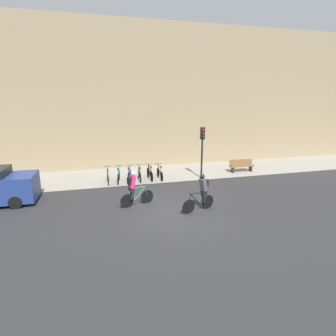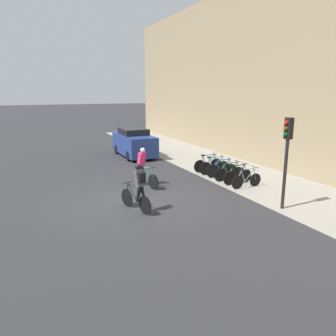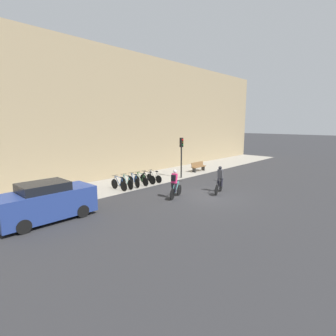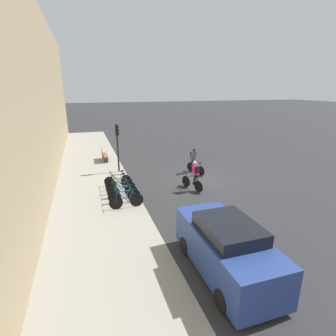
% 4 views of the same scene
% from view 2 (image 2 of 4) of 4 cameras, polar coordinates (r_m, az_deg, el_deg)
% --- Properties ---
extents(ground, '(200.00, 200.00, 0.00)m').
position_cam_2_polar(ground, '(13.11, -6.71, -5.80)').
color(ground, '#2B2B2D').
extents(kerb_strip, '(44.00, 4.50, 0.01)m').
position_cam_2_polar(kerb_strip, '(16.36, 16.41, -2.38)').
color(kerb_strip, gray).
rests_on(kerb_strip, ground).
extents(building_facade, '(44.00, 0.60, 10.52)m').
position_cam_2_polar(building_facade, '(17.62, 24.12, 15.40)').
color(building_facade, '#9E8966').
rests_on(building_facade, ground).
extents(cyclist_pink, '(1.70, 0.67, 1.78)m').
position_cam_2_polar(cyclist_pink, '(14.91, -4.41, 0.37)').
color(cyclist_pink, black).
rests_on(cyclist_pink, ground).
extents(cyclist_grey, '(1.73, 0.65, 1.78)m').
position_cam_2_polar(cyclist_grey, '(11.74, -5.19, -3.21)').
color(cyclist_grey, black).
rests_on(cyclist_grey, ground).
extents(parked_bike_0, '(0.46, 1.72, 0.98)m').
position_cam_2_polar(parked_bike_0, '(17.79, 6.95, 0.65)').
color(parked_bike_0, black).
rests_on(parked_bike_0, ground).
extents(parked_bike_1, '(0.46, 1.68, 0.98)m').
position_cam_2_polar(parked_bike_1, '(17.24, 8.10, 0.21)').
color(parked_bike_1, black).
rests_on(parked_bike_1, ground).
extents(parked_bike_2, '(0.50, 1.62, 0.98)m').
position_cam_2_polar(parked_bike_2, '(16.70, 9.32, -0.27)').
color(parked_bike_2, black).
rests_on(parked_bike_2, ground).
extents(parked_bike_3, '(0.46, 1.66, 0.96)m').
position_cam_2_polar(parked_bike_3, '(16.16, 10.62, -0.82)').
color(parked_bike_3, black).
rests_on(parked_bike_3, ground).
extents(parked_bike_4, '(0.46, 1.62, 0.97)m').
position_cam_2_polar(parked_bike_4, '(15.64, 12.02, -1.34)').
color(parked_bike_4, black).
rests_on(parked_bike_4, ground).
extents(parked_bike_5, '(0.46, 1.62, 0.94)m').
position_cam_2_polar(parked_bike_5, '(15.13, 13.51, -1.98)').
color(parked_bike_5, black).
rests_on(parked_bike_5, ground).
extents(traffic_light_pole, '(0.26, 0.30, 3.36)m').
position_cam_2_polar(traffic_light_pole, '(12.42, 20.00, 3.55)').
color(traffic_light_pole, black).
rests_on(traffic_light_pole, ground).
extents(parked_car, '(4.30, 1.84, 1.85)m').
position_cam_2_polar(parked_car, '(21.93, -5.93, 4.37)').
color(parked_car, navy).
rests_on(parked_car, ground).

